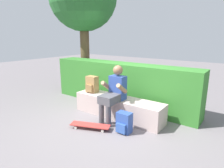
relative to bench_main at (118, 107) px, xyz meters
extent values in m
plane|color=slate|center=(0.00, -0.44, -0.23)|extent=(24.00, 24.00, 0.00)
cube|color=#BCA59D|center=(0.00, 0.00, 0.00)|extent=(2.15, 0.50, 0.45)
cube|color=#2D4793|center=(0.04, -0.08, 0.49)|extent=(0.34, 0.22, 0.52)
sphere|color=#8C6647|center=(0.04, -0.08, 0.87)|extent=(0.21, 0.21, 0.21)
cube|color=#4C4C51|center=(0.04, -0.39, 0.31)|extent=(0.32, 0.40, 0.17)
cylinder|color=#4C4C51|center=(-0.05, -0.54, 0.00)|extent=(0.11, 0.11, 0.45)
cylinder|color=#4C4C51|center=(0.13, -0.54, 0.00)|extent=(0.11, 0.11, 0.45)
cylinder|color=#8C6647|center=(-0.16, -0.22, 0.53)|extent=(0.09, 0.33, 0.27)
cylinder|color=#8C6647|center=(0.24, -0.22, 0.53)|extent=(0.09, 0.33, 0.27)
cube|color=#BC3833|center=(-0.10, -0.83, -0.15)|extent=(0.82, 0.49, 0.02)
cylinder|color=silver|center=(0.14, -0.66, -0.20)|extent=(0.06, 0.05, 0.05)
cylinder|color=silver|center=(0.19, -0.80, -0.20)|extent=(0.06, 0.05, 0.05)
cylinder|color=silver|center=(-0.38, -0.87, -0.20)|extent=(0.06, 0.05, 0.05)
cylinder|color=silver|center=(-0.33, -1.01, -0.20)|extent=(0.06, 0.05, 0.05)
cube|color=#A37A47|center=(-0.77, 0.00, 0.43)|extent=(0.28, 0.18, 0.40)
cube|color=olive|center=(-0.77, -0.11, 0.35)|extent=(0.20, 0.05, 0.18)
cube|color=#2D4C99|center=(0.52, -0.54, -0.03)|extent=(0.28, 0.18, 0.40)
cube|color=#3157A7|center=(0.52, -0.65, -0.11)|extent=(0.20, 0.05, 0.18)
cube|color=#32762A|center=(-0.42, 0.71, 0.34)|extent=(4.14, 0.57, 1.13)
cylinder|color=brown|center=(-2.12, 1.17, 1.08)|extent=(0.29, 0.29, 2.62)
camera|label=1|loc=(2.32, -3.40, 1.57)|focal=30.70mm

